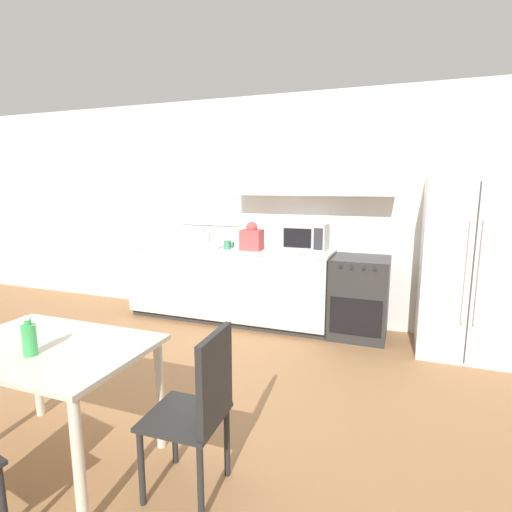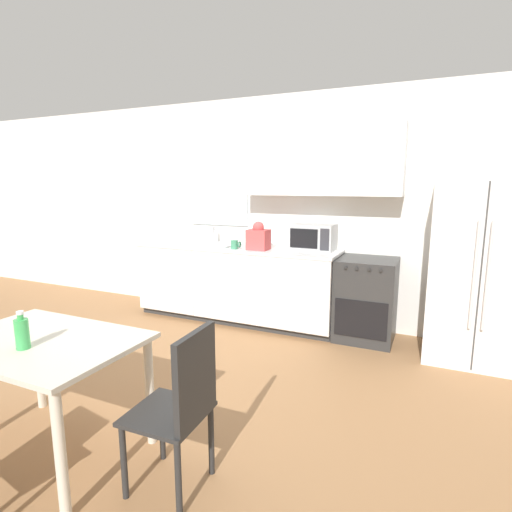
% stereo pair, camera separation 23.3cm
% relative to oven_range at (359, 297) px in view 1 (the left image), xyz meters
% --- Properties ---
extents(ground_plane, '(12.00, 12.00, 0.00)m').
position_rel_oven_range_xyz_m(ground_plane, '(-1.28, -1.64, -0.44)').
color(ground_plane, '#9E7047').
extents(wall_back, '(12.00, 0.38, 2.70)m').
position_rel_oven_range_xyz_m(wall_back, '(-1.17, 0.29, 1.01)').
color(wall_back, silver).
rests_on(wall_back, ground_plane).
extents(kitchen_counter, '(2.52, 0.65, 0.92)m').
position_rel_oven_range_xyz_m(kitchen_counter, '(-1.56, -0.02, 0.02)').
color(kitchen_counter, '#333333').
rests_on(kitchen_counter, ground_plane).
extents(oven_range, '(0.61, 0.61, 0.89)m').
position_rel_oven_range_xyz_m(oven_range, '(0.00, 0.00, 0.00)').
color(oven_range, '#2D2D2D').
rests_on(oven_range, ground_plane).
extents(refrigerator, '(0.83, 0.78, 1.72)m').
position_rel_oven_range_xyz_m(refrigerator, '(1.01, -0.07, 0.42)').
color(refrigerator, white).
rests_on(refrigerator, ground_plane).
extents(kitchen_sink, '(0.73, 0.41, 0.21)m').
position_rel_oven_range_xyz_m(kitchen_sink, '(-1.96, -0.01, 0.50)').
color(kitchen_sink, '#B7BABC').
rests_on(kitchen_sink, kitchen_counter).
extents(microwave, '(0.49, 0.31, 0.30)m').
position_rel_oven_range_xyz_m(microwave, '(-0.64, 0.11, 0.63)').
color(microwave, '#B7BABC').
rests_on(microwave, kitchen_counter).
extents(coffee_mug, '(0.12, 0.09, 0.10)m').
position_rel_oven_range_xyz_m(coffee_mug, '(-1.49, -0.19, 0.53)').
color(coffee_mug, '#3F8C66').
rests_on(coffee_mug, kitchen_counter).
extents(grocery_bag_0, '(0.24, 0.20, 0.33)m').
position_rel_oven_range_xyz_m(grocery_bag_0, '(-1.21, -0.13, 0.62)').
color(grocery_bag_0, '#D14C4C').
rests_on(grocery_bag_0, kitchen_counter).
extents(dining_table, '(1.16, 0.79, 0.75)m').
position_rel_oven_range_xyz_m(dining_table, '(-1.49, -2.74, 0.20)').
color(dining_table, beige).
rests_on(dining_table, ground_plane).
extents(dining_chair_side, '(0.41, 0.41, 0.93)m').
position_rel_oven_range_xyz_m(dining_chair_side, '(-0.53, -2.66, 0.09)').
color(dining_chair_side, '#282828').
rests_on(dining_chair_side, ground_plane).
extents(drink_bottle, '(0.08, 0.08, 0.22)m').
position_rel_oven_range_xyz_m(drink_bottle, '(-1.46, -2.87, 0.40)').
color(drink_bottle, '#3FB259').
rests_on(drink_bottle, dining_table).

